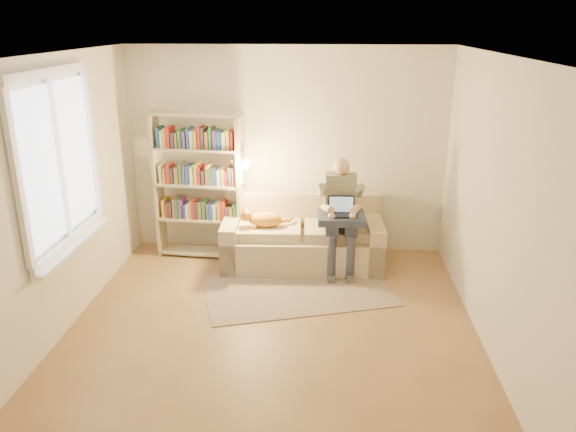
# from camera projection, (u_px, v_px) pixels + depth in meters

# --- Properties ---
(floor) EXTENTS (4.50, 4.50, 0.00)m
(floor) POSITION_uv_depth(u_px,v_px,m) (271.00, 335.00, 5.40)
(floor) COLOR olive
(floor) RESTS_ON ground
(ceiling) EXTENTS (4.00, 4.50, 0.02)m
(ceiling) POSITION_uv_depth(u_px,v_px,m) (267.00, 56.00, 4.54)
(ceiling) COLOR white
(ceiling) RESTS_ON wall_back
(wall_left) EXTENTS (0.02, 4.50, 2.60)m
(wall_left) POSITION_uv_depth(u_px,v_px,m) (51.00, 203.00, 5.10)
(wall_left) COLOR silver
(wall_left) RESTS_ON floor
(wall_right) EXTENTS (0.02, 4.50, 2.60)m
(wall_right) POSITION_uv_depth(u_px,v_px,m) (499.00, 213.00, 4.84)
(wall_right) COLOR silver
(wall_right) RESTS_ON floor
(wall_back) EXTENTS (4.00, 0.02, 2.60)m
(wall_back) POSITION_uv_depth(u_px,v_px,m) (287.00, 152.00, 7.09)
(wall_back) COLOR silver
(wall_back) RESTS_ON floor
(wall_front) EXTENTS (4.00, 0.02, 2.60)m
(wall_front) POSITION_uv_depth(u_px,v_px,m) (225.00, 347.00, 2.86)
(wall_front) COLOR silver
(wall_front) RESTS_ON floor
(window) EXTENTS (0.12, 1.52, 1.69)m
(window) POSITION_uv_depth(u_px,v_px,m) (65.00, 189.00, 5.26)
(window) COLOR white
(window) RESTS_ON wall_left
(sofa) EXTENTS (1.97, 0.94, 0.82)m
(sofa) POSITION_uv_depth(u_px,v_px,m) (302.00, 240.00, 6.93)
(sofa) COLOR tan
(sofa) RESTS_ON floor
(person) EXTENTS (0.39, 0.60, 1.35)m
(person) POSITION_uv_depth(u_px,v_px,m) (341.00, 209.00, 6.62)
(person) COLOR gray
(person) RESTS_ON sofa
(cat) EXTENTS (0.61, 0.23, 0.22)m
(cat) POSITION_uv_depth(u_px,v_px,m) (264.00, 219.00, 6.72)
(cat) COLOR #FFAA31
(cat) RESTS_ON sofa
(blanket) EXTENTS (0.56, 0.47, 0.08)m
(blanket) POSITION_uv_depth(u_px,v_px,m) (338.00, 218.00, 6.53)
(blanket) COLOR #283146
(blanket) RESTS_ON person
(laptop) EXTENTS (0.31, 0.26, 0.26)m
(laptop) POSITION_uv_depth(u_px,v_px,m) (338.00, 210.00, 6.51)
(laptop) COLOR black
(laptop) RESTS_ON blanket
(bookshelf) EXTENTS (1.22, 0.44, 1.85)m
(bookshelf) POSITION_uv_depth(u_px,v_px,m) (199.00, 179.00, 6.92)
(bookshelf) COLOR #BAAE8D
(bookshelf) RESTS_ON floor
(rug) EXTENTS (2.30, 1.74, 0.01)m
(rug) POSITION_uv_depth(u_px,v_px,m) (298.00, 290.00, 6.30)
(rug) COLOR gray
(rug) RESTS_ON floor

